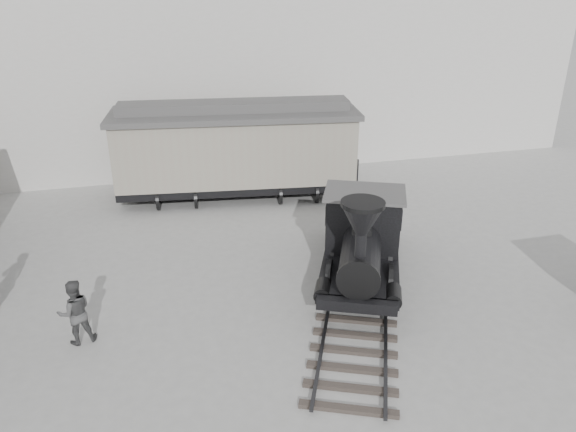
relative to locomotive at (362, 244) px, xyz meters
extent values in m
plane|color=#9E9E9B|center=(-2.33, -3.40, -1.28)|extent=(90.00, 90.00, 0.00)
cube|color=silver|center=(-2.33, 11.60, 4.22)|extent=(34.00, 2.40, 11.00)
cube|color=#2A2420|center=(-0.31, -0.71, -1.20)|extent=(5.86, 9.87, 0.17)
cube|color=#2D2D30|center=(-1.01, -0.41, -1.14)|extent=(3.97, 9.06, 0.06)
cube|color=#2D2D30|center=(0.40, -1.02, -1.14)|extent=(3.97, 9.06, 0.06)
cylinder|color=black|center=(-1.29, -0.87, -0.52)|extent=(0.58, 1.13, 1.18)
cylinder|color=black|center=(0.24, -1.54, -0.52)|extent=(0.58, 1.13, 1.18)
cylinder|color=black|center=(-0.73, 0.40, -0.52)|extent=(0.58, 1.13, 1.18)
cylinder|color=black|center=(0.80, -0.26, -0.52)|extent=(0.58, 1.13, 1.18)
cube|color=black|center=(-0.24, -0.57, -0.40)|extent=(3.49, 4.38, 0.30)
cylinder|color=black|center=(-0.54, -1.25, 0.29)|extent=(1.95, 2.68, 1.07)
cylinder|color=black|center=(-0.92, -2.14, 1.12)|extent=(0.37, 0.37, 0.64)
cone|color=black|center=(-0.92, -2.14, 1.82)|extent=(1.35, 1.35, 0.75)
sphere|color=black|center=(-0.37, -0.86, 0.80)|extent=(0.56, 0.56, 0.56)
cube|color=black|center=(0.14, 0.32, 0.58)|extent=(2.48, 2.15, 1.66)
cube|color=#555454|center=(0.14, 0.32, 1.45)|extent=(2.76, 2.43, 0.09)
cube|color=black|center=(0.90, 2.08, -0.01)|extent=(2.61, 2.72, 0.96)
cylinder|color=black|center=(-4.76, 8.00, -0.87)|extent=(2.14, 1.07, 0.82)
cylinder|color=black|center=(-0.06, 7.42, -0.87)|extent=(2.14, 1.07, 0.82)
cube|color=black|center=(-2.41, 7.71, -0.66)|extent=(9.51, 3.69, 0.31)
cube|color=#A09B8A|center=(-2.41, 7.71, 0.78)|extent=(9.53, 3.79, 2.57)
cube|color=#555454|center=(-2.41, 7.71, 2.17)|extent=(9.87, 4.14, 0.21)
cube|color=#555454|center=(-2.41, 7.71, 2.46)|extent=(8.94, 2.31, 0.37)
imported|color=#4B4C4C|center=(-7.88, -1.00, -0.41)|extent=(0.97, 0.83, 1.74)
camera|label=1|loc=(-5.65, -13.57, 7.38)|focal=35.00mm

